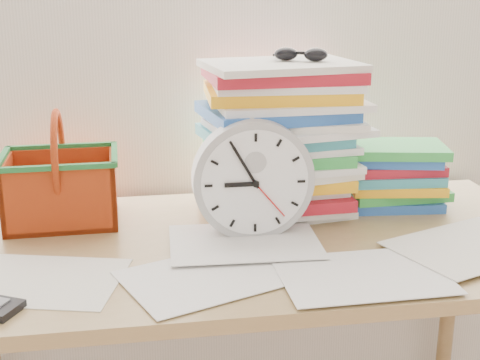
{
  "coord_description": "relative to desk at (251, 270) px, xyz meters",
  "views": [
    {
      "loc": [
        -0.25,
        0.24,
        1.31
      ],
      "look_at": [
        -0.03,
        1.6,
        0.89
      ],
      "focal_mm": 50.0,
      "sensor_mm": 36.0,
      "label": 1
    }
  ],
  "objects": [
    {
      "name": "scattered_papers",
      "position": [
        0.0,
        0.0,
        0.08
      ],
      "size": [
        1.26,
        0.42,
        0.02
      ],
      "primitive_type": null,
      "color": "white",
      "rests_on": "desk"
    },
    {
      "name": "basket",
      "position": [
        -0.42,
        0.19,
        0.21
      ],
      "size": [
        0.27,
        0.21,
        0.26
      ],
      "primitive_type": null,
      "rotation": [
        0.0,
        0.0,
        0.02
      ],
      "color": "#B93D12",
      "rests_on": "desk"
    },
    {
      "name": "clock",
      "position": [
        0.01,
        0.02,
        0.21
      ],
      "size": [
        0.27,
        0.05,
        0.27
      ],
      "primitive_type": "cylinder",
      "rotation": [
        1.57,
        0.0,
        0.0
      ],
      "color": "#A8A8A8",
      "rests_on": "desk"
    },
    {
      "name": "book_stack",
      "position": [
        0.4,
        0.17,
        0.16
      ],
      "size": [
        0.29,
        0.24,
        0.16
      ],
      "primitive_type": null,
      "rotation": [
        0.0,
        0.0,
        -0.11
      ],
      "color": "white",
      "rests_on": "desk"
    },
    {
      "name": "sunglasses",
      "position": [
        0.15,
        0.17,
        0.46
      ],
      "size": [
        0.18,
        0.16,
        0.03
      ],
      "primitive_type": null,
      "rotation": [
        0.0,
        0.0,
        -0.37
      ],
      "color": "black",
      "rests_on": "paper_stack"
    },
    {
      "name": "desk",
      "position": [
        0.0,
        0.0,
        0.0
      ],
      "size": [
        1.4,
        0.7,
        0.75
      ],
      "color": "#9C7B49",
      "rests_on": "ground"
    },
    {
      "name": "paper_stack",
      "position": [
        0.1,
        0.18,
        0.26
      ],
      "size": [
        0.39,
        0.33,
        0.37
      ],
      "primitive_type": null,
      "rotation": [
        0.0,
        0.0,
        0.09
      ],
      "color": "white",
      "rests_on": "desk"
    }
  ]
}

